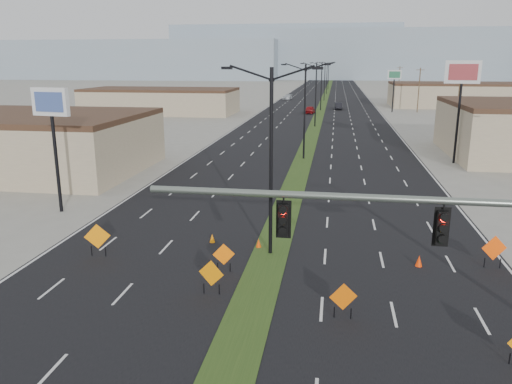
# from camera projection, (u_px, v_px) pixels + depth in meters

# --- Properties ---
(road_surface) EXTENTS (25.00, 400.00, 0.02)m
(road_surface) POSITION_uv_depth(u_px,v_px,m) (321.00, 109.00, 111.58)
(road_surface) COLOR black
(road_surface) RESTS_ON ground
(median_strip) EXTENTS (2.00, 400.00, 0.04)m
(median_strip) POSITION_uv_depth(u_px,v_px,m) (321.00, 109.00, 111.58)
(median_strip) COLOR #244117
(median_strip) RESTS_ON ground
(building_sw_far) EXTENTS (30.00, 14.00, 4.50)m
(building_sw_far) POSITION_uv_depth(u_px,v_px,m) (161.00, 102.00, 101.54)
(building_sw_far) COLOR tan
(building_sw_far) RESTS_ON ground
(building_se_far) EXTENTS (44.00, 16.00, 5.00)m
(building_se_far) POSITION_uv_depth(u_px,v_px,m) (489.00, 96.00, 114.74)
(building_se_far) COLOR tan
(building_se_far) RESTS_ON ground
(mesa_west) EXTENTS (180.00, 50.00, 22.00)m
(mesa_west) POSITION_uv_depth(u_px,v_px,m) (130.00, 60.00, 298.94)
(mesa_west) COLOR #8A9EAB
(mesa_west) RESTS_ON ground
(mesa_center) EXTENTS (220.00, 50.00, 28.00)m
(mesa_center) POSITION_uv_depth(u_px,v_px,m) (401.00, 55.00, 293.02)
(mesa_center) COLOR #8A9EAB
(mesa_center) RESTS_ON ground
(mesa_backdrop) EXTENTS (140.00, 50.00, 32.00)m
(mesa_backdrop) POSITION_uv_depth(u_px,v_px,m) (286.00, 52.00, 322.23)
(mesa_backdrop) COLOR #8A9EAB
(mesa_backdrop) RESTS_ON ground
(signal_mast) EXTENTS (16.30, 0.60, 8.00)m
(signal_mast) POSITION_uv_depth(u_px,v_px,m) (503.00, 244.00, 15.45)
(signal_mast) COLOR slate
(signal_mast) RESTS_ON ground
(streetlight_0) EXTENTS (5.15, 0.24, 10.02)m
(streetlight_0) POSITION_uv_depth(u_px,v_px,m) (271.00, 157.00, 26.15)
(streetlight_0) COLOR black
(streetlight_0) RESTS_ON ground
(streetlight_1) EXTENTS (5.15, 0.24, 10.02)m
(streetlight_1) POSITION_uv_depth(u_px,v_px,m) (305.00, 109.00, 52.89)
(streetlight_1) COLOR black
(streetlight_1) RESTS_ON ground
(streetlight_2) EXTENTS (5.15, 0.24, 10.02)m
(streetlight_2) POSITION_uv_depth(u_px,v_px,m) (316.00, 93.00, 79.64)
(streetlight_2) COLOR black
(streetlight_2) RESTS_ON ground
(streetlight_3) EXTENTS (5.15, 0.24, 10.02)m
(streetlight_3) POSITION_uv_depth(u_px,v_px,m) (321.00, 85.00, 106.39)
(streetlight_3) COLOR black
(streetlight_3) RESTS_ON ground
(streetlight_4) EXTENTS (5.15, 0.24, 10.02)m
(streetlight_4) POSITION_uv_depth(u_px,v_px,m) (325.00, 80.00, 133.14)
(streetlight_4) COLOR black
(streetlight_4) RESTS_ON ground
(streetlight_5) EXTENTS (5.15, 0.24, 10.02)m
(streetlight_5) POSITION_uv_depth(u_px,v_px,m) (327.00, 77.00, 159.88)
(streetlight_5) COLOR black
(streetlight_5) RESTS_ON ground
(streetlight_6) EXTENTS (5.15, 0.24, 10.02)m
(streetlight_6) POSITION_uv_depth(u_px,v_px,m) (328.00, 75.00, 186.63)
(streetlight_6) COLOR black
(streetlight_6) RESTS_ON ground
(utility_pole_1) EXTENTS (1.60, 0.20, 9.00)m
(utility_pole_1) POSITION_uv_depth(u_px,v_px,m) (458.00, 103.00, 69.15)
(utility_pole_1) COLOR #4C3823
(utility_pole_1) RESTS_ON ground
(utility_pole_2) EXTENTS (1.60, 0.20, 9.00)m
(utility_pole_2) POSITION_uv_depth(u_px,v_px,m) (419.00, 89.00, 102.59)
(utility_pole_2) COLOR #4C3823
(utility_pole_2) RESTS_ON ground
(utility_pole_3) EXTENTS (1.60, 0.20, 9.00)m
(utility_pole_3) POSITION_uv_depth(u_px,v_px,m) (399.00, 83.00, 136.02)
(utility_pole_3) COLOR #4C3823
(utility_pole_3) RESTS_ON ground
(car_left) EXTENTS (2.06, 4.45, 1.48)m
(car_left) POSITION_uv_depth(u_px,v_px,m) (310.00, 110.00, 101.17)
(car_left) COLOR maroon
(car_left) RESTS_ON ground
(car_mid) EXTENTS (1.70, 4.57, 1.49)m
(car_mid) POSITION_uv_depth(u_px,v_px,m) (338.00, 106.00, 109.63)
(car_mid) COLOR black
(car_mid) RESTS_ON ground
(car_far) EXTENTS (2.58, 5.02, 1.39)m
(car_far) POSITION_uv_depth(u_px,v_px,m) (287.00, 97.00, 137.62)
(car_far) COLOR silver
(car_far) RESTS_ON ground
(construction_sign_0) EXTENTS (1.31, 0.51, 1.84)m
(construction_sign_0) POSITION_uv_depth(u_px,v_px,m) (97.00, 237.00, 26.87)
(construction_sign_0) COLOR orange
(construction_sign_0) RESTS_ON ground
(construction_sign_1) EXTENTS (1.21, 0.32, 1.64)m
(construction_sign_1) POSITION_uv_depth(u_px,v_px,m) (211.00, 274.00, 22.48)
(construction_sign_1) COLOR orange
(construction_sign_1) RESTS_ON ground
(construction_sign_2) EXTENTS (1.08, 0.31, 1.48)m
(construction_sign_2) POSITION_uv_depth(u_px,v_px,m) (224.00, 255.00, 24.97)
(construction_sign_2) COLOR #FF6B05
(construction_sign_2) RESTS_ON ground
(construction_sign_3) EXTENTS (1.14, 0.35, 1.56)m
(construction_sign_3) POSITION_uv_depth(u_px,v_px,m) (343.00, 298.00, 20.36)
(construction_sign_3) COLOR #DA5804
(construction_sign_3) RESTS_ON ground
(construction_sign_5) EXTENTS (1.29, 0.33, 1.75)m
(construction_sign_5) POSITION_uv_depth(u_px,v_px,m) (494.00, 249.00, 25.33)
(construction_sign_5) COLOR #FF4A05
(construction_sign_5) RESTS_ON ground
(cone_0) EXTENTS (0.39, 0.39, 0.54)m
(cone_0) POSITION_uv_depth(u_px,v_px,m) (212.00, 238.00, 29.12)
(cone_0) COLOR orange
(cone_0) RESTS_ON ground
(cone_1) EXTENTS (0.38, 0.38, 0.55)m
(cone_1) POSITION_uv_depth(u_px,v_px,m) (259.00, 243.00, 28.31)
(cone_1) COLOR #E24404
(cone_1) RESTS_ON ground
(cone_2) EXTENTS (0.41, 0.41, 0.61)m
(cone_2) POSITION_uv_depth(u_px,v_px,m) (419.00, 261.00, 25.71)
(cone_2) COLOR #FF3805
(cone_2) RESTS_ON ground
(cone_3) EXTENTS (0.40, 0.40, 0.60)m
(cone_3) POSITION_uv_depth(u_px,v_px,m) (284.00, 203.00, 36.16)
(cone_3) COLOR #FB6005
(cone_3) RESTS_ON ground
(pole_sign_west) EXTENTS (2.82, 0.84, 8.59)m
(pole_sign_west) POSITION_uv_depth(u_px,v_px,m) (51.00, 112.00, 33.50)
(pole_sign_west) COLOR black
(pole_sign_west) RESTS_ON ground
(pole_sign_east_near) EXTENTS (3.39, 0.95, 10.37)m
(pole_sign_east_near) POSITION_uv_depth(u_px,v_px,m) (462.00, 79.00, 49.89)
(pole_sign_east_near) COLOR black
(pole_sign_east_near) RESTS_ON ground
(pole_sign_east_far) EXTENTS (2.78, 1.12, 8.56)m
(pole_sign_east_far) POSITION_uv_depth(u_px,v_px,m) (394.00, 78.00, 102.63)
(pole_sign_east_far) COLOR black
(pole_sign_east_far) RESTS_ON ground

